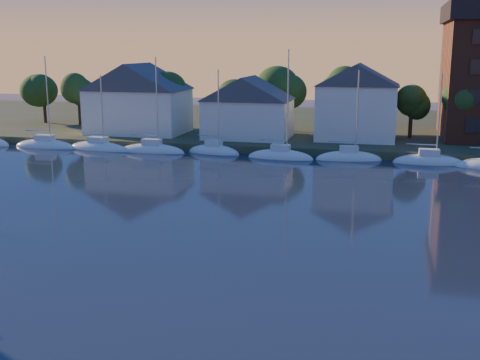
% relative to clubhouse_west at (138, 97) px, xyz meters
% --- Properties ---
extents(shoreline_land, '(160.00, 50.00, 2.00)m').
position_rel_clubhouse_west_xyz_m(shoreline_land, '(22.00, 17.00, -5.93)').
color(shoreline_land, '#353C23').
rests_on(shoreline_land, ground).
extents(wooden_dock, '(120.00, 3.00, 1.00)m').
position_rel_clubhouse_west_xyz_m(wooden_dock, '(22.00, -6.00, -5.93)').
color(wooden_dock, brown).
rests_on(wooden_dock, ground).
extents(clubhouse_west, '(13.65, 9.45, 9.64)m').
position_rel_clubhouse_west_xyz_m(clubhouse_west, '(0.00, 0.00, 0.00)').
color(clubhouse_west, white).
rests_on(clubhouse_west, shoreline_land).
extents(clubhouse_centre, '(11.55, 8.40, 8.08)m').
position_rel_clubhouse_west_xyz_m(clubhouse_centre, '(16.00, -1.00, -0.80)').
color(clubhouse_centre, white).
rests_on(clubhouse_centre, shoreline_land).
extents(clubhouse_east, '(10.50, 8.40, 9.80)m').
position_rel_clubhouse_west_xyz_m(clubhouse_east, '(30.00, 1.00, 0.07)').
color(clubhouse_east, white).
rests_on(clubhouse_east, shoreline_land).
extents(tree_line, '(93.40, 5.40, 8.90)m').
position_rel_clubhouse_west_xyz_m(tree_line, '(24.00, 5.00, 1.24)').
color(tree_line, '#3C251B').
rests_on(tree_line, shoreline_land).
extents(moored_fleet, '(87.50, 2.40, 12.05)m').
position_rel_clubhouse_west_xyz_m(moored_fleet, '(22.00, -9.00, -5.83)').
color(moored_fleet, silver).
rests_on(moored_fleet, ground).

